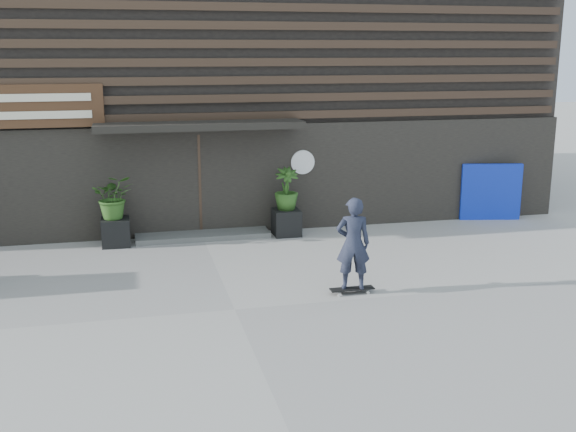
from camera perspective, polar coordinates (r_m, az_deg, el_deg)
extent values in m
plane|color=#9D9995|center=(11.52, -4.39, -7.65)|extent=(80.00, 80.00, 0.00)
cube|color=#4E4E4B|center=(15.85, -7.00, -1.57)|extent=(3.00, 0.80, 0.12)
cube|color=black|center=(15.51, -13.93, -1.28)|extent=(0.60, 0.60, 0.60)
imported|color=#2D591E|center=(15.34, -14.10, 1.54)|extent=(0.86, 0.75, 0.96)
cube|color=black|center=(15.91, -0.13, -0.52)|extent=(0.60, 0.60, 0.60)
imported|color=#2D591E|center=(15.74, -0.13, 2.24)|extent=(0.54, 0.54, 0.96)
cube|color=#0D24B4|center=(18.01, 16.29, 1.91)|extent=(1.49, 0.42, 1.41)
cube|color=black|center=(20.69, -9.06, 12.91)|extent=(18.00, 10.00, 8.00)
cube|color=black|center=(15.92, -7.26, 2.88)|extent=(18.00, 0.12, 2.50)
cube|color=#38281E|center=(15.66, -7.40, 8.07)|extent=(17.60, 0.08, 0.18)
cube|color=#38281E|center=(15.63, -7.44, 9.50)|extent=(17.60, 0.08, 0.18)
cube|color=#38281E|center=(15.61, -7.49, 10.93)|extent=(17.60, 0.08, 0.18)
cube|color=#38281E|center=(15.60, -7.53, 12.37)|extent=(17.60, 0.08, 0.18)
cube|color=#38281E|center=(15.59, -7.58, 13.81)|extent=(17.60, 0.08, 0.18)
cube|color=#38281E|center=(15.60, -7.62, 15.25)|extent=(17.60, 0.08, 0.18)
cube|color=#38281E|center=(15.62, -7.67, 16.69)|extent=(17.60, 0.08, 0.18)
cube|color=black|center=(15.30, -7.23, 7.38)|extent=(4.50, 1.00, 0.15)
cube|color=black|center=(16.09, -7.32, 2.63)|extent=(2.40, 0.30, 2.30)
cube|color=#38281E|center=(15.92, -7.25, 2.52)|extent=(0.06, 0.10, 2.30)
cube|color=#472B19|center=(15.55, -19.33, 8.50)|extent=(2.40, 0.10, 0.90)
cube|color=beige|center=(15.47, -19.41, 9.14)|extent=(1.90, 0.02, 0.16)
cube|color=beige|center=(15.50, -19.31, 7.82)|extent=(1.90, 0.02, 0.16)
cylinder|color=white|center=(16.20, 1.22, 4.43)|extent=(0.56, 0.03, 0.56)
cube|color=black|center=(12.24, 5.27, -5.96)|extent=(0.78, 0.20, 0.02)
cylinder|color=beige|center=(12.09, 4.24, -6.47)|extent=(0.06, 0.03, 0.06)
cylinder|color=#B4B4AF|center=(12.27, 3.96, -6.16)|extent=(0.06, 0.03, 0.06)
cylinder|color=#ABABA6|center=(12.25, 6.58, -6.25)|extent=(0.06, 0.03, 0.06)
cylinder|color=#AEAEA9|center=(12.43, 6.26, -5.95)|extent=(0.06, 0.03, 0.06)
imported|color=#1B1F31|center=(11.99, 5.36, -2.26)|extent=(0.66, 0.50, 1.62)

